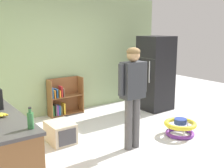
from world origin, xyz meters
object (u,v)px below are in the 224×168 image
Objects in this scene: green_glass_bottle at (31,120)px; pet_carrier at (60,132)px; bookshelf at (63,99)px; standing_person at (133,89)px; baby_walker at (180,127)px; refrigerator at (156,73)px; banana_bunch at (2,115)px.

pet_carrier is at bearing 54.73° from green_glass_bottle.
bookshelf is 3.33m from green_glass_bottle.
green_glass_bottle is (-1.70, -2.79, 0.63)m from bookshelf.
standing_person is 1.40m from baby_walker.
pet_carrier is 2.24× the size of green_glass_bottle.
green_glass_bottle reaches higher than pet_carrier.
green_glass_bottle is at bearing -125.27° from pet_carrier.
refrigerator is 2.30m from bookshelf.
standing_person reaches higher than baby_walker.
banana_bunch is at bearing 175.88° from standing_person.
green_glass_bottle is (0.15, -0.61, 0.07)m from banana_bunch.
baby_walker is 3.82× the size of banana_bunch.
refrigerator is 4.22m from green_glass_bottle.
pet_carrier is 3.49× the size of banana_bunch.
baby_walker is at bearing -4.80° from standing_person.
pet_carrier is at bearing 34.38° from banana_bunch.
standing_person reaches higher than banana_bunch.
refrigerator is at bearing -23.25° from bookshelf.
baby_walker is (-0.82, -1.52, -0.73)m from refrigerator.
green_glass_bottle is (-0.98, -1.39, 0.82)m from pet_carrier.
banana_bunch is 0.64× the size of green_glass_bottle.
refrigerator reaches higher than bookshelf.
baby_walker is 1.09× the size of pet_carrier.
pet_carrier is 1.56m from banana_bunch.
refrigerator is at bearing 26.79° from green_glass_bottle.
banana_bunch is (-2.00, 0.14, -0.09)m from standing_person.
banana_bunch is at bearing -145.62° from pet_carrier.
green_glass_bottle is at bearing -165.79° from standing_person.
standing_person is 6.85× the size of green_glass_bottle.
banana_bunch is at bearing 175.64° from baby_walker.
refrigerator is 2.92m from pet_carrier.
standing_person reaches higher than bookshelf.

